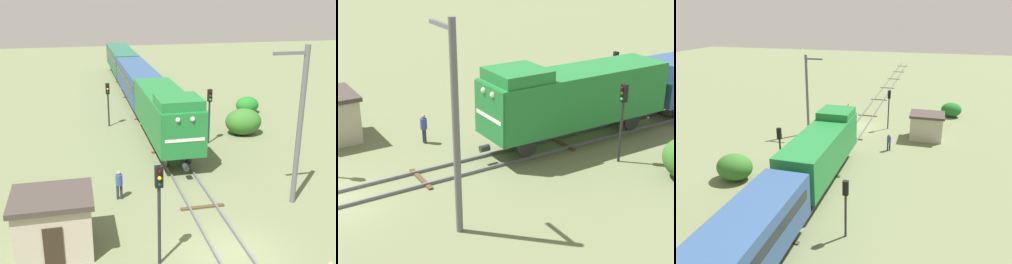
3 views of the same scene
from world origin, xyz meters
TOP-DOWN VIEW (x-y plane):
  - locomotive at (0.00, 13.39)m, footprint 2.90×11.60m
  - traffic_signal_mid at (3.40, 13.85)m, footprint 0.32×0.34m
  - traffic_signal_far at (-3.60, 19.79)m, footprint 0.32×0.34m
  - worker_by_signal at (-4.20, 6.22)m, footprint 0.38×0.38m
  - catenary_mast at (4.94, 3.82)m, footprint 1.94×0.28m

SIDE VIEW (x-z plane):
  - worker_by_signal at x=-4.20m, z-range 0.15..1.85m
  - traffic_signal_far at x=-3.60m, z-range 0.75..4.48m
  - locomotive at x=0.00m, z-range 0.47..5.07m
  - traffic_signal_mid at x=3.40m, z-range 0.82..4.99m
  - catenary_mast at x=4.94m, z-range 0.25..8.78m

